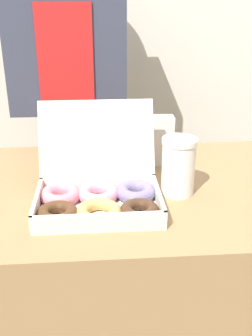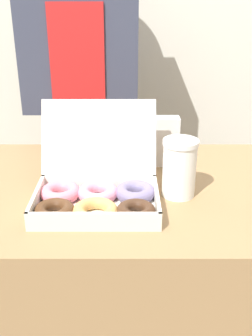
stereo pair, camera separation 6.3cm
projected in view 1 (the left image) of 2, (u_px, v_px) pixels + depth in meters
table at (125, 298)px, 1.20m from camera, size 0.96×0.62×0.76m
donut_box at (98, 194)px, 0.93m from camera, size 0.31×0.29×0.22m
coffee_cup at (178, 166)px, 0.98m from camera, size 0.09×0.09×0.15m
napkin_holder at (153, 141)px, 1.15m from camera, size 0.12×0.05×0.14m
person_customer at (70, 100)px, 1.49m from camera, size 0.42×0.23×1.58m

